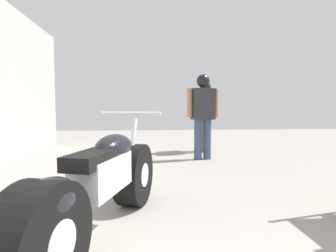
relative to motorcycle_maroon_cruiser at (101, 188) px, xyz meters
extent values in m
plane|color=gray|center=(0.67, 1.52, -0.42)|extent=(18.45, 18.45, 0.00)
cylinder|color=black|center=(0.23, 0.76, -0.08)|extent=(0.43, 0.71, 0.66)
cylinder|color=silver|center=(0.23, 0.76, -0.08)|extent=(0.32, 0.32, 0.25)
cylinder|color=black|center=(-0.20, -0.68, -0.08)|extent=(0.43, 0.71, 0.66)
cylinder|color=silver|center=(-0.20, -0.68, -0.08)|extent=(0.32, 0.32, 0.25)
cube|color=silver|center=(0.01, 0.04, 0.10)|extent=(0.43, 0.71, 0.29)
ellipsoid|color=black|center=(0.08, 0.26, 0.29)|extent=(0.41, 0.59, 0.23)
cube|color=black|center=(-0.04, -0.14, 0.26)|extent=(0.36, 0.54, 0.10)
ellipsoid|color=black|center=(-0.19, -0.63, 0.12)|extent=(0.39, 0.51, 0.25)
cylinder|color=silver|center=(0.22, 0.72, 0.23)|extent=(0.13, 0.27, 0.60)
cylinder|color=silver|center=(0.21, 0.68, 0.58)|extent=(0.63, 0.22, 0.04)
cylinder|color=silver|center=(-0.22, -0.22, -0.18)|extent=(0.25, 0.57, 0.09)
cylinder|color=#384766|center=(1.43, 3.26, -0.01)|extent=(0.18, 0.18, 0.82)
cylinder|color=#384766|center=(1.64, 3.29, -0.01)|extent=(0.18, 0.18, 0.82)
cube|color=#2D2D33|center=(1.53, 3.28, 0.72)|extent=(0.49, 0.32, 0.63)
cylinder|color=#9E7051|center=(1.26, 3.23, 0.75)|extent=(0.13, 0.13, 0.58)
cylinder|color=#9E7051|center=(1.81, 3.32, 0.75)|extent=(0.13, 0.13, 0.58)
sphere|color=black|center=(1.53, 3.28, 1.17)|extent=(0.23, 0.23, 0.23)
sphere|color=black|center=(1.53, 3.28, 1.19)|extent=(0.27, 0.27, 0.27)
cylinder|color=#4C4C4C|center=(1.79, 4.15, -0.02)|extent=(0.17, 0.17, 0.80)
cylinder|color=#4C4C4C|center=(1.82, 4.35, -0.02)|extent=(0.17, 0.17, 0.80)
cube|color=#B2A899|center=(1.80, 4.25, 0.69)|extent=(0.30, 0.47, 0.61)
cylinder|color=beige|center=(1.76, 3.98, 0.71)|extent=(0.12, 0.12, 0.56)
cylinder|color=beige|center=(1.84, 4.52, 0.71)|extent=(0.12, 0.12, 0.56)
sphere|color=black|center=(1.80, 4.25, 1.12)|extent=(0.22, 0.22, 0.22)
sphere|color=black|center=(1.80, 4.25, 1.14)|extent=(0.26, 0.26, 0.26)
camera|label=1|loc=(0.36, -2.14, 0.63)|focal=28.79mm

